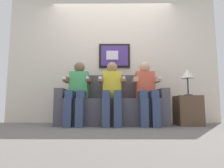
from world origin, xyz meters
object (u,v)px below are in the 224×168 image
at_px(table_lamp, 187,75).
at_px(person_in_middle, 112,90).
at_px(side_table_right, 188,111).
at_px(person_on_left, 78,90).
at_px(couch, 112,107).
at_px(person_on_right, 146,90).
at_px(spare_remote_on_table, 190,95).

bearing_deg(table_lamp, person_in_middle, -179.40).
distance_m(side_table_right, table_lamp, 0.61).
xyz_separation_m(person_on_left, side_table_right, (1.88, 0.06, -0.36)).
relative_size(couch, person_in_middle, 1.70).
bearing_deg(couch, person_on_left, -164.10).
bearing_deg(person_on_right, person_in_middle, -179.95).
height_order(person_on_left, person_on_right, same).
bearing_deg(table_lamp, couch, 173.25).
bearing_deg(person_on_left, table_lamp, 0.41).
distance_m(couch, person_in_middle, 0.34).
height_order(person_on_right, table_lamp, person_on_right).
height_order(person_on_left, table_lamp, person_on_left).
bearing_deg(person_on_right, table_lamp, 1.06).
xyz_separation_m(person_on_left, person_in_middle, (0.59, 0.00, 0.00)).
height_order(table_lamp, spare_remote_on_table, table_lamp).
bearing_deg(person_on_right, side_table_right, 4.93).
height_order(person_on_left, person_in_middle, same).
distance_m(table_lamp, spare_remote_on_table, 0.35).
bearing_deg(spare_remote_on_table, person_on_right, -176.35).
bearing_deg(table_lamp, person_on_left, -179.59).
relative_size(person_on_left, spare_remote_on_table, 8.54).
height_order(person_in_middle, person_on_right, same).
xyz_separation_m(couch, table_lamp, (1.30, -0.15, 0.55)).
height_order(person_on_right, side_table_right, person_on_right).
xyz_separation_m(person_in_middle, table_lamp, (1.30, 0.01, 0.25)).
bearing_deg(couch, person_in_middle, -90.02).
bearing_deg(side_table_right, person_in_middle, -177.28).
relative_size(couch, spare_remote_on_table, 14.55).
bearing_deg(person_on_right, spare_remote_on_table, 3.65).
xyz_separation_m(person_in_middle, side_table_right, (1.30, 0.06, -0.36)).
height_order(person_on_left, spare_remote_on_table, person_on_left).
height_order(couch, table_lamp, table_lamp).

